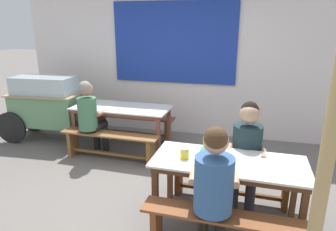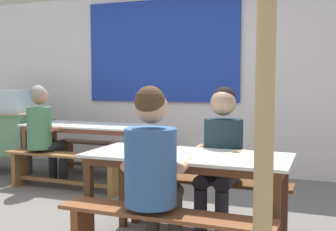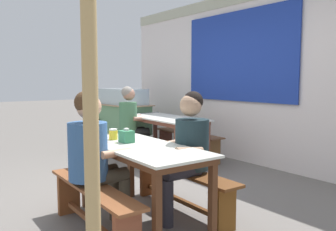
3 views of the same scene
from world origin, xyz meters
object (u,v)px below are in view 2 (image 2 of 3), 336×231
object	(u,v)px
dining_table_far	(87,130)
person_near_front	(153,166)
bench_far_front	(65,166)
person_left_back_turned	(43,129)
wooden_support_post	(265,118)
person_right_near_table	(221,150)
condiment_jar	(131,145)
bench_far_back	(106,153)
tissue_box	(159,145)
dining_table_near	(187,164)
bench_near_back	(204,195)

from	to	relation	value
dining_table_far	person_near_front	distance (m)	2.83
bench_far_front	person_left_back_turned	distance (m)	0.57
person_near_front	wooden_support_post	size ratio (longest dim) A/B	0.57
dining_table_far	person_left_back_turned	size ratio (longest dim) A/B	1.31
person_right_near_table	bench_far_front	bearing A→B (deg)	160.62
wooden_support_post	condiment_jar	bearing A→B (deg)	146.52
bench_far_front	condiment_jar	world-z (taller)	condiment_jar
bench_far_back	tissue_box	size ratio (longest dim) A/B	11.13
tissue_box	person_near_front	bearing A→B (deg)	-73.92
dining_table_far	tissue_box	xyz separation A→B (m)	(1.72, -1.72, 0.14)
person_left_back_turned	condiment_jar	distance (m)	2.28
bench_far_back	person_near_front	bearing A→B (deg)	-55.32
tissue_box	person_right_near_table	bearing A→B (deg)	49.60
tissue_box	condiment_jar	bearing A→B (deg)	-173.56
dining_table_near	dining_table_far	bearing A→B (deg)	138.95
bench_near_back	person_right_near_table	size ratio (longest dim) A/B	1.20
condiment_jar	tissue_box	bearing A→B (deg)	6.44
dining_table_far	wooden_support_post	distance (m)	3.67
bench_far_front	wooden_support_post	bearing A→B (deg)	-37.17
person_right_near_table	tissue_box	bearing A→B (deg)	-130.40
dining_table_far	condiment_jar	size ratio (longest dim) A/B	14.80
bench_far_back	person_near_front	world-z (taller)	person_near_front
bench_near_back	wooden_support_post	bearing A→B (deg)	-62.75
person_near_front	person_left_back_turned	distance (m)	2.79
dining_table_near	bench_far_back	xyz separation A→B (m)	(-1.94, 2.20, -0.39)
bench_far_back	dining_table_far	bearing A→B (deg)	-91.07
dining_table_far	tissue_box	world-z (taller)	tissue_box
bench_far_front	person_near_front	bearing A→B (deg)	-41.46
bench_far_front	bench_far_back	bearing A→B (deg)	88.93
person_near_front	tissue_box	world-z (taller)	person_near_front
condiment_jar	wooden_support_post	distance (m)	1.42
bench_near_back	person_right_near_table	xyz separation A→B (m)	(0.17, -0.07, 0.44)
person_left_back_turned	person_right_near_table	bearing A→B (deg)	-18.29
person_left_back_turned	condiment_jar	size ratio (longest dim) A/B	11.31
tissue_box	dining_table_near	bearing A→B (deg)	7.59
dining_table_near	bench_far_front	xyz separation A→B (m)	(-1.96, 1.19, -0.38)
bench_near_back	person_near_front	xyz separation A→B (m)	(-0.11, -0.95, 0.45)
dining_table_near	tissue_box	xyz separation A→B (m)	(-0.22, -0.03, 0.14)
dining_table_far	person_right_near_table	bearing A→B (deg)	-30.63
person_right_near_table	bench_near_back	bearing A→B (deg)	157.78
bench_far_back	bench_far_front	xyz separation A→B (m)	(-0.02, -1.01, 0.01)
wooden_support_post	tissue_box	bearing A→B (deg)	139.25
bench_far_front	wooden_support_post	world-z (taller)	wooden_support_post
person_right_near_table	person_left_back_turned	world-z (taller)	person_left_back_turned
bench_far_back	condiment_jar	size ratio (longest dim) A/B	14.11
bench_far_front	tissue_box	size ratio (longest dim) A/B	11.26
person_right_near_table	wooden_support_post	xyz separation A→B (m)	(0.52, -1.26, 0.40)
person_right_near_table	condiment_jar	bearing A→B (deg)	-142.07
condiment_jar	bench_far_back	bearing A→B (deg)	123.17
person_near_front	condiment_jar	size ratio (longest dim) A/B	11.43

